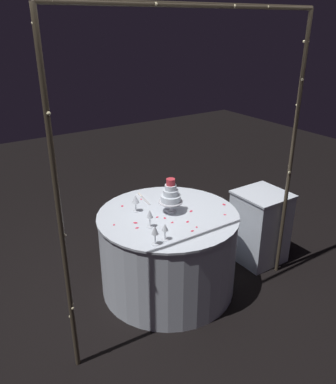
{
  "coord_description": "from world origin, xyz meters",
  "views": [
    {
      "loc": [
        1.74,
        2.61,
        2.4
      ],
      "look_at": [
        0.0,
        0.0,
        1.01
      ],
      "focal_mm": 36.44,
      "sensor_mm": 36.0,
      "label": 1
    }
  ],
  "objects_px": {
    "tiered_cake": "(171,195)",
    "wine_glass_3": "(155,231)",
    "cake_knife": "(143,198)",
    "main_table": "(168,252)",
    "decorative_arch": "(199,134)",
    "wine_glass_2": "(136,200)",
    "wine_glass_1": "(150,215)",
    "side_table": "(260,227)",
    "wine_glass_0": "(165,228)"
  },
  "relations": [
    {
      "from": "tiered_cake",
      "to": "cake_knife",
      "type": "height_order",
      "value": "tiered_cake"
    },
    {
      "from": "tiered_cake",
      "to": "cake_knife",
      "type": "relative_size",
      "value": 1.1
    },
    {
      "from": "tiered_cake",
      "to": "wine_glass_3",
      "type": "xyz_separation_m",
      "value": [
        0.42,
        0.4,
        -0.05
      ]
    },
    {
      "from": "wine_glass_0",
      "to": "cake_knife",
      "type": "relative_size",
      "value": 0.5
    },
    {
      "from": "wine_glass_2",
      "to": "wine_glass_3",
      "type": "xyz_separation_m",
      "value": [
        0.16,
        0.59,
        0.0
      ]
    },
    {
      "from": "decorative_arch",
      "to": "wine_glass_2",
      "type": "relative_size",
      "value": 15.82
    },
    {
      "from": "main_table",
      "to": "side_table",
      "type": "relative_size",
      "value": 1.65
    },
    {
      "from": "wine_glass_0",
      "to": "wine_glass_1",
      "type": "height_order",
      "value": "wine_glass_1"
    },
    {
      "from": "wine_glass_3",
      "to": "wine_glass_0",
      "type": "bearing_deg",
      "value": -171.5
    },
    {
      "from": "main_table",
      "to": "wine_glass_3",
      "type": "xyz_separation_m",
      "value": [
        0.37,
        0.37,
        0.52
      ]
    },
    {
      "from": "cake_knife",
      "to": "tiered_cake",
      "type": "bearing_deg",
      "value": 98.76
    },
    {
      "from": "wine_glass_0",
      "to": "side_table",
      "type": "bearing_deg",
      "value": -170.46
    },
    {
      "from": "side_table",
      "to": "tiered_cake",
      "type": "bearing_deg",
      "value": -8.73
    },
    {
      "from": "wine_glass_1",
      "to": "cake_knife",
      "type": "height_order",
      "value": "wine_glass_1"
    },
    {
      "from": "decorative_arch",
      "to": "cake_knife",
      "type": "distance_m",
      "value": 1.18
    },
    {
      "from": "tiered_cake",
      "to": "side_table",
      "type": "bearing_deg",
      "value": 171.27
    },
    {
      "from": "side_table",
      "to": "wine_glass_1",
      "type": "xyz_separation_m",
      "value": [
        1.34,
        -0.02,
        0.52
      ]
    },
    {
      "from": "main_table",
      "to": "tiered_cake",
      "type": "bearing_deg",
      "value": -147.83
    },
    {
      "from": "decorative_arch",
      "to": "main_table",
      "type": "xyz_separation_m",
      "value": [
        0.0,
        -0.41,
        -1.23
      ]
    },
    {
      "from": "decorative_arch",
      "to": "wine_glass_0",
      "type": "bearing_deg",
      "value": -10.61
    },
    {
      "from": "decorative_arch",
      "to": "wine_glass_1",
      "type": "height_order",
      "value": "decorative_arch"
    },
    {
      "from": "decorative_arch",
      "to": "main_table",
      "type": "height_order",
      "value": "decorative_arch"
    },
    {
      "from": "side_table",
      "to": "tiered_cake",
      "type": "xyz_separation_m",
      "value": [
        1.04,
        -0.16,
        0.57
      ]
    },
    {
      "from": "tiered_cake",
      "to": "main_table",
      "type": "bearing_deg",
      "value": 32.17
    },
    {
      "from": "tiered_cake",
      "to": "wine_glass_0",
      "type": "height_order",
      "value": "tiered_cake"
    },
    {
      "from": "main_table",
      "to": "side_table",
      "type": "bearing_deg",
      "value": 173.25
    },
    {
      "from": "main_table",
      "to": "wine_glass_1",
      "type": "relative_size",
      "value": 8.04
    },
    {
      "from": "wine_glass_2",
      "to": "wine_glass_1",
      "type": "bearing_deg",
      "value": 81.93
    },
    {
      "from": "decorative_arch",
      "to": "cake_knife",
      "type": "height_order",
      "value": "decorative_arch"
    },
    {
      "from": "tiered_cake",
      "to": "wine_glass_2",
      "type": "relative_size",
      "value": 2.05
    },
    {
      "from": "wine_glass_0",
      "to": "wine_glass_3",
      "type": "bearing_deg",
      "value": 8.5
    },
    {
      "from": "decorative_arch",
      "to": "tiered_cake",
      "type": "xyz_separation_m",
      "value": [
        -0.05,
        -0.44,
        -0.67
      ]
    },
    {
      "from": "wine_glass_3",
      "to": "cake_knife",
      "type": "height_order",
      "value": "wine_glass_3"
    },
    {
      "from": "cake_knife",
      "to": "wine_glass_1",
      "type": "bearing_deg",
      "value": 65.39
    },
    {
      "from": "cake_knife",
      "to": "decorative_arch",
      "type": "bearing_deg",
      "value": 90.88
    },
    {
      "from": "main_table",
      "to": "wine_glass_3",
      "type": "bearing_deg",
      "value": 45.2
    },
    {
      "from": "decorative_arch",
      "to": "tiered_cake",
      "type": "bearing_deg",
      "value": -96.25
    },
    {
      "from": "main_table",
      "to": "cake_knife",
      "type": "height_order",
      "value": "cake_knife"
    },
    {
      "from": "wine_glass_3",
      "to": "side_table",
      "type": "bearing_deg",
      "value": -170.53
    },
    {
      "from": "wine_glass_2",
      "to": "cake_knife",
      "type": "xyz_separation_m",
      "value": [
        -0.2,
        -0.21,
        -0.11
      ]
    },
    {
      "from": "wine_glass_2",
      "to": "cake_knife",
      "type": "relative_size",
      "value": 0.54
    },
    {
      "from": "wine_glass_1",
      "to": "wine_glass_2",
      "type": "height_order",
      "value": "wine_glass_1"
    },
    {
      "from": "decorative_arch",
      "to": "wine_glass_2",
      "type": "bearing_deg",
      "value": -71.44
    },
    {
      "from": "tiered_cake",
      "to": "wine_glass_0",
      "type": "xyz_separation_m",
      "value": [
        0.32,
        0.39,
        -0.06
      ]
    },
    {
      "from": "main_table",
      "to": "wine_glass_2",
      "type": "bearing_deg",
      "value": -46.3
    },
    {
      "from": "decorative_arch",
      "to": "main_table",
      "type": "bearing_deg",
      "value": -89.85
    },
    {
      "from": "main_table",
      "to": "wine_glass_1",
      "type": "xyz_separation_m",
      "value": [
        0.25,
        0.11,
        0.51
      ]
    },
    {
      "from": "tiered_cake",
      "to": "wine_glass_3",
      "type": "height_order",
      "value": "tiered_cake"
    },
    {
      "from": "decorative_arch",
      "to": "wine_glass_0",
      "type": "distance_m",
      "value": 0.78
    },
    {
      "from": "wine_glass_1",
      "to": "wine_glass_2",
      "type": "relative_size",
      "value": 1.01
    }
  ]
}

